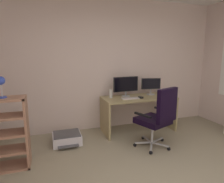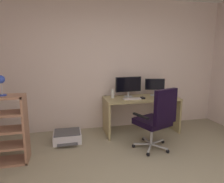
{
  "view_description": "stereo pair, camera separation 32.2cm",
  "coord_description": "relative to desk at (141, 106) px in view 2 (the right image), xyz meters",
  "views": [
    {
      "loc": [
        -1.16,
        -1.49,
        1.57
      ],
      "look_at": [
        -0.08,
        1.77,
        0.93
      ],
      "focal_mm": 31.24,
      "sensor_mm": 36.0,
      "label": 1
    },
    {
      "loc": [
        -0.85,
        -1.58,
        1.57
      ],
      "look_at": [
        -0.08,
        1.77,
        0.93
      ],
      "focal_mm": 31.24,
      "sensor_mm": 36.0,
      "label": 2
    }
  ],
  "objects": [
    {
      "name": "computer_mouse",
      "position": [
        -0.01,
        -0.12,
        0.2
      ],
      "size": [
        0.08,
        0.11,
        0.03
      ],
      "primitive_type": "cube",
      "rotation": [
        0.0,
        0.0,
        0.16
      ],
      "color": "black",
      "rests_on": "desk"
    },
    {
      "name": "desk_lamp",
      "position": [
        -2.35,
        -0.71,
        0.68
      ],
      "size": [
        0.11,
        0.11,
        0.29
      ],
      "color": "#3148BA",
      "rests_on": "bookshelf"
    },
    {
      "name": "monitor_main",
      "position": [
        -0.23,
        0.14,
        0.43
      ],
      "size": [
        0.55,
        0.18,
        0.41
      ],
      "color": "#B2B5B7",
      "rests_on": "desk"
    },
    {
      "name": "keyboard",
      "position": [
        -0.23,
        -0.11,
        0.2
      ],
      "size": [
        0.35,
        0.15,
        0.02
      ],
      "primitive_type": "cube",
      "rotation": [
        0.0,
        0.0,
        -0.07
      ],
      "color": "silver",
      "rests_on": "desk"
    },
    {
      "name": "office_chair",
      "position": [
        -0.05,
        -0.85,
        0.04
      ],
      "size": [
        0.65,
        0.7,
        1.07
      ],
      "color": "#B7BABC",
      "rests_on": "ground"
    },
    {
      "name": "desktop_speaker",
      "position": [
        -0.58,
        0.09,
        0.27
      ],
      "size": [
        0.07,
        0.07,
        0.17
      ],
      "primitive_type": "cylinder",
      "color": "silver",
      "rests_on": "desk"
    },
    {
      "name": "desk",
      "position": [
        0.0,
        0.0,
        0.0
      ],
      "size": [
        1.49,
        0.67,
        0.72
      ],
      "color": "tan",
      "rests_on": "ground"
    },
    {
      "name": "printer",
      "position": [
        -1.49,
        -0.17,
        -0.44
      ],
      "size": [
        0.5,
        0.49,
        0.19
      ],
      "color": "silver",
      "rests_on": "ground"
    },
    {
      "name": "wall_back",
      "position": [
        -0.59,
        0.45,
        0.83
      ],
      "size": [
        5.09,
        0.1,
        2.73
      ],
      "primitive_type": "cube",
      "color": "beige",
      "rests_on": "ground"
    },
    {
      "name": "monitor_secondary",
      "position": [
        0.36,
        0.14,
        0.4
      ],
      "size": [
        0.41,
        0.18,
        0.36
      ],
      "color": "#B2B5B7",
      "rests_on": "desk"
    }
  ]
}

